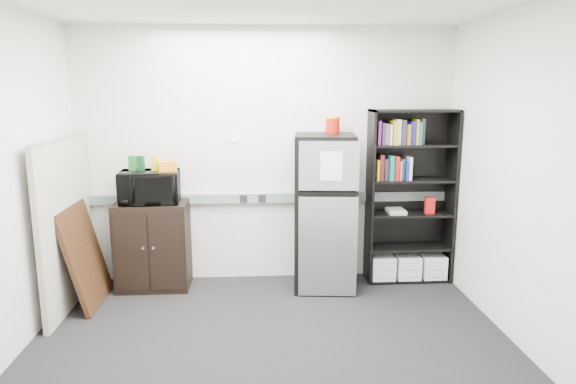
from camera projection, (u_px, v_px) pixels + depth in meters
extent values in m
plane|color=black|center=(272.00, 355.00, 4.04)|extent=(4.00, 4.00, 0.00)
cube|color=silver|center=(266.00, 156.00, 5.48)|extent=(4.00, 0.02, 2.70)
cube|color=silver|center=(534.00, 184.00, 3.89)|extent=(0.02, 3.50, 2.70)
cube|color=slate|center=(267.00, 198.00, 5.54)|extent=(3.92, 0.05, 0.10)
cube|color=white|center=(233.00, 138.00, 5.42)|extent=(0.14, 0.00, 0.10)
cube|color=black|center=(370.00, 197.00, 5.45)|extent=(0.02, 0.34, 1.85)
cube|color=black|center=(450.00, 196.00, 5.50)|extent=(0.02, 0.34, 1.85)
cube|color=black|center=(406.00, 194.00, 5.63)|extent=(0.90, 0.02, 1.85)
cube|color=black|center=(414.00, 111.00, 5.29)|extent=(0.90, 0.34, 0.02)
cube|color=black|center=(406.00, 277.00, 5.65)|extent=(0.85, 0.32, 0.03)
cube|color=black|center=(408.00, 247.00, 5.58)|extent=(0.85, 0.32, 0.03)
cube|color=black|center=(409.00, 214.00, 5.51)|extent=(0.85, 0.32, 0.02)
cube|color=black|center=(411.00, 180.00, 5.44)|extent=(0.85, 0.32, 0.02)
cube|color=black|center=(413.00, 145.00, 5.36)|extent=(0.85, 0.32, 0.02)
cube|color=white|center=(381.00, 266.00, 5.60)|extent=(0.25, 0.30, 0.25)
cube|color=white|center=(407.00, 266.00, 5.62)|extent=(0.25, 0.30, 0.25)
cube|color=white|center=(432.00, 265.00, 5.63)|extent=(0.25, 0.30, 0.25)
cube|color=#ABA597|center=(66.00, 225.00, 4.82)|extent=(0.05, 1.30, 1.60)
cube|color=#B2B2B7|center=(59.00, 139.00, 4.66)|extent=(0.06, 1.30, 0.02)
cube|color=black|center=(153.00, 245.00, 5.35)|extent=(0.73, 0.46, 0.92)
cube|color=black|center=(131.00, 252.00, 5.11)|extent=(0.34, 0.01, 0.81)
cube|color=black|center=(167.00, 252.00, 5.13)|extent=(0.34, 0.01, 0.81)
cylinder|color=#B2B2B7|center=(143.00, 248.00, 5.09)|extent=(0.02, 0.02, 0.02)
cylinder|color=#B2B2B7|center=(153.00, 248.00, 5.10)|extent=(0.02, 0.02, 0.02)
imported|color=black|center=(150.00, 187.00, 5.20)|extent=(0.61, 0.44, 0.33)
cube|color=#17501C|center=(132.00, 163.00, 5.18)|extent=(0.08, 0.06, 0.15)
cube|color=#0C351A|center=(141.00, 163.00, 5.19)|extent=(0.08, 0.06, 0.15)
cube|color=yellow|center=(155.00, 164.00, 5.20)|extent=(0.08, 0.07, 0.14)
cube|color=orange|center=(168.00, 166.00, 5.16)|extent=(0.20, 0.14, 0.10)
cube|color=black|center=(324.00, 213.00, 5.32)|extent=(0.66, 0.66, 1.59)
cube|color=#B3B3B8|center=(329.00, 166.00, 4.90)|extent=(0.58, 0.08, 0.48)
cube|color=#B3B3B8|center=(328.00, 247.00, 5.06)|extent=(0.58, 0.08, 1.02)
cube|color=black|center=(329.00, 194.00, 4.94)|extent=(0.58, 0.06, 0.03)
cube|color=white|center=(331.00, 166.00, 4.89)|extent=(0.21, 0.02, 0.28)
cube|color=black|center=(325.00, 135.00, 5.16)|extent=(0.66, 0.66, 0.02)
cylinder|color=#A61607|center=(333.00, 125.00, 5.26)|extent=(0.14, 0.14, 0.17)
cylinder|color=gold|center=(333.00, 115.00, 5.24)|extent=(0.14, 0.14, 0.02)
cube|color=black|center=(85.00, 254.00, 4.93)|extent=(0.28, 0.77, 0.97)
cube|color=beige|center=(87.00, 254.00, 4.93)|extent=(0.21, 0.65, 0.82)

